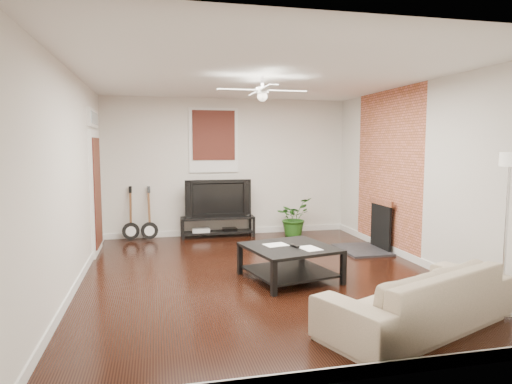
% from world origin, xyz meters
% --- Properties ---
extents(room, '(5.01, 6.01, 2.81)m').
position_xyz_m(room, '(0.00, 0.00, 1.40)').
color(room, black).
rests_on(room, ground).
extents(brick_accent, '(0.02, 2.20, 2.80)m').
position_xyz_m(brick_accent, '(2.49, 1.00, 1.40)').
color(brick_accent, '#B35E39').
rests_on(brick_accent, floor).
extents(fireplace, '(0.80, 1.10, 0.92)m').
position_xyz_m(fireplace, '(2.20, 1.00, 0.46)').
color(fireplace, black).
rests_on(fireplace, floor).
extents(window_back, '(1.00, 0.06, 1.30)m').
position_xyz_m(window_back, '(-0.30, 2.97, 1.95)').
color(window_back, '#401211').
rests_on(window_back, wall_back).
extents(door_left, '(0.08, 1.00, 2.50)m').
position_xyz_m(door_left, '(-2.46, 1.90, 1.25)').
color(door_left, white).
rests_on(door_left, wall_left).
extents(tv_stand, '(1.47, 0.39, 0.41)m').
position_xyz_m(tv_stand, '(-0.26, 2.78, 0.21)').
color(tv_stand, black).
rests_on(tv_stand, floor).
extents(tv, '(1.32, 0.17, 0.76)m').
position_xyz_m(tv, '(-0.26, 2.80, 0.79)').
color(tv, black).
rests_on(tv, tv_stand).
extents(coffee_table, '(1.33, 1.33, 0.47)m').
position_xyz_m(coffee_table, '(0.32, -0.31, 0.23)').
color(coffee_table, black).
rests_on(coffee_table, floor).
extents(sofa, '(2.34, 1.61, 0.64)m').
position_xyz_m(sofa, '(1.10, -2.18, 0.32)').
color(sofa, tan).
rests_on(sofa, floor).
extents(floor_lamp, '(0.38, 0.38, 1.78)m').
position_xyz_m(floor_lamp, '(2.20, -2.08, 0.89)').
color(floor_lamp, silver).
rests_on(floor_lamp, floor).
extents(potted_plant, '(0.93, 0.92, 0.78)m').
position_xyz_m(potted_plant, '(1.27, 2.54, 0.39)').
color(potted_plant, '#245919').
rests_on(potted_plant, floor).
extents(guitar_left, '(0.33, 0.24, 1.07)m').
position_xyz_m(guitar_left, '(-1.96, 2.75, 0.53)').
color(guitar_left, black).
rests_on(guitar_left, floor).
extents(guitar_right, '(0.35, 0.26, 1.07)m').
position_xyz_m(guitar_right, '(-1.61, 2.72, 0.53)').
color(guitar_right, black).
rests_on(guitar_right, floor).
extents(ceiling_fan, '(1.24, 1.24, 0.32)m').
position_xyz_m(ceiling_fan, '(0.00, 0.00, 2.60)').
color(ceiling_fan, white).
rests_on(ceiling_fan, ceiling).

